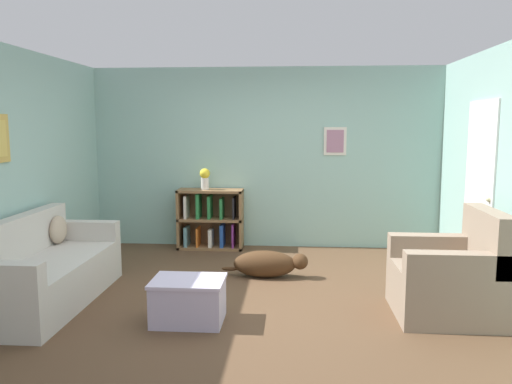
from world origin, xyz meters
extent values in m
plane|color=brown|center=(0.00, 0.00, 0.00)|extent=(14.00, 14.00, 0.00)
cube|color=#93BCB2|center=(0.00, 2.25, 1.30)|extent=(5.60, 0.10, 2.60)
cube|color=silver|center=(1.00, 2.19, 1.55)|extent=(0.32, 0.02, 0.40)
cube|color=#A37089|center=(1.00, 2.18, 1.55)|extent=(0.24, 0.01, 0.32)
cube|color=#93BCB2|center=(-2.55, 0.00, 1.30)|extent=(0.10, 5.00, 2.60)
cube|color=white|center=(2.49, 0.70, 1.02)|extent=(0.02, 0.84, 2.05)
sphere|color=tan|center=(2.46, 0.35, 1.00)|extent=(0.05, 0.05, 0.05)
cube|color=beige|center=(-2.03, -0.35, 0.22)|extent=(0.81, 1.93, 0.45)
cube|color=beige|center=(-2.36, -0.35, 0.66)|extent=(0.16, 1.93, 0.42)
cube|color=beige|center=(-2.03, 0.53, 0.56)|extent=(0.81, 0.16, 0.22)
ellipsoid|color=tan|center=(-2.24, 0.33, 0.61)|extent=(0.14, 0.32, 0.32)
cube|color=olive|center=(-1.23, 2.00, 0.43)|extent=(0.04, 0.36, 0.86)
cube|color=olive|center=(-0.33, 2.00, 0.43)|extent=(0.04, 0.36, 0.86)
cube|color=olive|center=(-0.78, 2.17, 0.43)|extent=(0.93, 0.02, 0.86)
cube|color=olive|center=(-0.78, 2.00, 0.02)|extent=(0.93, 0.36, 0.04)
cube|color=olive|center=(-0.78, 2.00, 0.43)|extent=(0.93, 0.36, 0.04)
cube|color=olive|center=(-0.78, 2.00, 0.84)|extent=(0.93, 0.36, 0.04)
cube|color=#60939E|center=(-1.13, 1.99, 0.17)|extent=(0.05, 0.27, 0.30)
cube|color=silver|center=(-1.12, 1.99, 0.61)|extent=(0.04, 0.27, 0.33)
cube|color=orange|center=(-0.96, 1.99, 0.16)|extent=(0.03, 0.27, 0.29)
cube|color=#287A3D|center=(-0.94, 1.99, 0.63)|extent=(0.04, 0.27, 0.36)
cube|color=silver|center=(-0.77, 1.99, 0.15)|extent=(0.05, 0.27, 0.27)
cube|color=#287A3D|center=(-0.78, 1.99, 0.61)|extent=(0.04, 0.27, 0.33)
cube|color=#234C9E|center=(-0.60, 1.99, 0.19)|extent=(0.05, 0.27, 0.34)
cube|color=#287A3D|center=(-0.61, 1.99, 0.59)|extent=(0.04, 0.27, 0.29)
cube|color=#7A2D84|center=(-0.44, 1.99, 0.20)|extent=(0.03, 0.27, 0.36)
cube|color=black|center=(-0.43, 1.99, 0.60)|extent=(0.03, 0.27, 0.31)
cube|color=gray|center=(1.83, -0.39, 0.24)|extent=(0.92, 0.88, 0.48)
cube|color=gray|center=(2.20, -0.39, 0.74)|extent=(0.18, 0.88, 0.53)
cube|color=gray|center=(1.83, -0.74, 0.59)|extent=(0.92, 0.18, 0.22)
cube|color=gray|center=(1.83, -0.04, 0.59)|extent=(0.92, 0.18, 0.22)
cube|color=#BCB2D1|center=(-0.53, -0.72, 0.20)|extent=(0.63, 0.46, 0.40)
cube|color=silver|center=(-0.53, -0.72, 0.38)|extent=(0.65, 0.48, 0.03)
ellipsoid|color=#472D19|center=(0.08, 0.67, 0.16)|extent=(0.74, 0.29, 0.32)
sphere|color=#472D19|center=(0.50, 0.67, 0.20)|extent=(0.19, 0.19, 0.19)
ellipsoid|color=#472D19|center=(-0.34, 0.71, 0.08)|extent=(0.20, 0.05, 0.05)
cylinder|color=silver|center=(-0.85, 2.00, 0.95)|extent=(0.11, 0.11, 0.17)
sphere|color=yellow|center=(-0.85, 2.00, 1.09)|extent=(0.15, 0.15, 0.15)
camera|label=1|loc=(0.40, -5.01, 1.79)|focal=35.00mm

